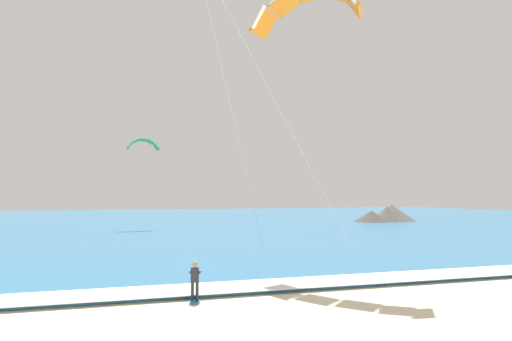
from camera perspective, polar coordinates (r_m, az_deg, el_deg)
The scene contains 7 objects.
sea at distance 81.20m, azimuth -14.56°, elevation -5.93°, with size 200.00×120.00×0.20m, color teal.
surf_foam at distance 22.82m, azimuth -6.35°, elevation -13.86°, with size 200.00×2.72×0.04m, color white.
surfboard at distance 21.25m, azimuth -7.35°, elevation -15.21°, with size 0.77×1.46×0.09m.
kitesurfer at distance 21.09m, azimuth -7.33°, elevation -12.77°, with size 0.60×0.60×1.69m.
kite_primary at distance 31.70m, azimuth 6.06°, elevation 19.33°, with size 10.78×9.13×16.51m.
kite_distant at distance 64.23m, azimuth -13.36°, elevation 3.23°, with size 4.37×1.63×1.60m.
headland_right at distance 80.59m, azimuth 15.32°, elevation -5.08°, with size 11.97×8.70×2.89m.
Camera 1 is at (-4.40, -6.30, 4.58)m, focal length 33.43 mm.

